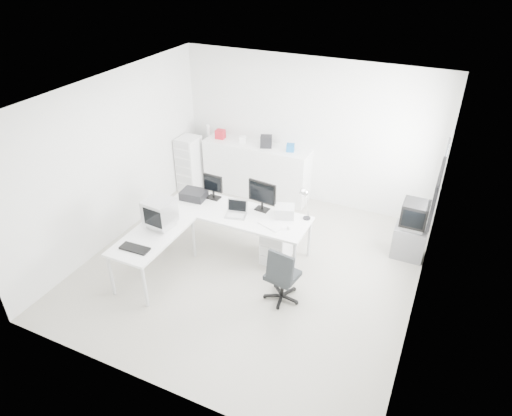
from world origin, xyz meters
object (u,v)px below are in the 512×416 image
at_px(tv_cabinet, 409,242).
at_px(filing_cabinet, 189,164).
at_px(lcd_monitor_large, 262,196).
at_px(sideboard, 257,170).
at_px(side_desk, 155,255).
at_px(crt_monitor, 160,215).
at_px(main_desk, 236,231).
at_px(laser_printer, 284,211).
at_px(drawer_pedestal, 277,244).
at_px(inkjet_printer, 194,195).
at_px(lcd_monitor_small, 213,187).
at_px(office_chair, 283,273).
at_px(laptop, 236,211).
at_px(crt_tv, 415,216).

relative_size(tv_cabinet, filing_cabinet, 0.49).
xyz_separation_m(lcd_monitor_large, sideboard, (-0.87, 1.67, -0.47)).
relative_size(side_desk, filing_cabinet, 1.25).
bearing_deg(sideboard, lcd_monitor_large, -62.42).
relative_size(crt_monitor, filing_cabinet, 0.37).
distance_m(main_desk, laser_printer, 0.91).
height_order(drawer_pedestal, inkjet_printer, inkjet_printer).
height_order(lcd_monitor_large, filing_cabinet, lcd_monitor_large).
distance_m(lcd_monitor_small, office_chair, 2.04).
height_order(laptop, office_chair, laptop).
xyz_separation_m(main_desk, office_chair, (1.14, -0.78, 0.09)).
relative_size(side_desk, crt_monitor, 3.38).
xyz_separation_m(drawer_pedestal, crt_tv, (1.93, 1.01, 0.48)).
bearing_deg(lcd_monitor_small, laptop, -28.05).
bearing_deg(inkjet_printer, tv_cabinet, 10.81).
xyz_separation_m(sideboard, filing_cabinet, (-1.35, -0.37, 0.02)).
bearing_deg(filing_cabinet, sideboard, 15.30).
height_order(tv_cabinet, sideboard, sideboard).
xyz_separation_m(main_desk, lcd_monitor_small, (-0.55, 0.25, 0.59)).
relative_size(laser_printer, crt_tv, 0.62).
bearing_deg(tv_cabinet, side_desk, -148.17).
distance_m(side_desk, office_chair, 2.02).
distance_m(laptop, filing_cabinet, 2.55).
height_order(inkjet_printer, filing_cabinet, filing_cabinet).
xyz_separation_m(lcd_monitor_small, crt_tv, (3.18, 0.81, -0.19)).
bearing_deg(side_desk, laptop, 48.01).
bearing_deg(lcd_monitor_large, side_desk, -125.57).
bearing_deg(inkjet_printer, office_chair, -28.47).
bearing_deg(filing_cabinet, lcd_monitor_small, -44.67).
bearing_deg(crt_tv, tv_cabinet, 0.00).
bearing_deg(laser_printer, crt_tv, 5.37).
distance_m(drawer_pedestal, inkjet_printer, 1.64).
xyz_separation_m(crt_monitor, crt_tv, (3.48, 1.91, -0.18)).
bearing_deg(drawer_pedestal, office_chair, -62.15).
bearing_deg(laptop, main_desk, 103.91).
bearing_deg(lcd_monitor_large, office_chair, -46.49).
xyz_separation_m(laptop, crt_monitor, (-0.90, -0.75, 0.11)).
height_order(main_desk, laser_printer, laser_printer).
height_order(side_desk, laser_printer, laser_printer).
bearing_deg(lcd_monitor_small, main_desk, -22.24).
height_order(side_desk, drawer_pedestal, side_desk).
height_order(drawer_pedestal, sideboard, sideboard).
height_order(side_desk, filing_cabinet, filing_cabinet).
bearing_deg(laptop, drawer_pedestal, 0.34).
distance_m(lcd_monitor_large, laser_printer, 0.43).
bearing_deg(laser_printer, office_chair, -87.49).
distance_m(drawer_pedestal, laptop, 0.86).
bearing_deg(inkjet_printer, crt_tv, 10.81).
height_order(laptop, filing_cabinet, filing_cabinet).
bearing_deg(office_chair, laptop, 157.05).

